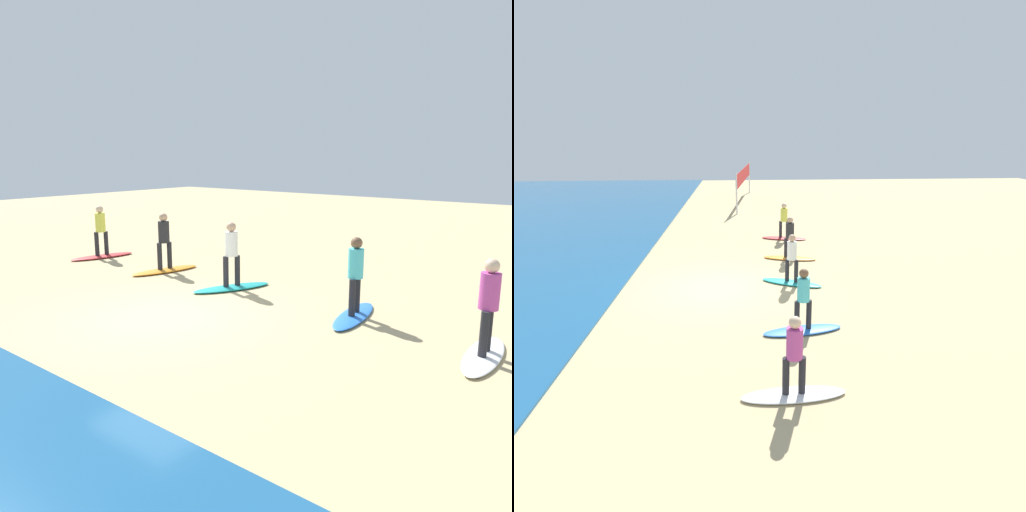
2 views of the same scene
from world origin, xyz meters
TOP-DOWN VIEW (x-y plane):
  - ground_plane at (0.00, 0.00)m, footprint 60.00×60.00m
  - surfboard_white at (-5.94, -1.94)m, footprint 0.69×2.13m
  - surfer_white at (-5.94, -1.94)m, footprint 0.32×0.46m
  - surfboard_blue at (-3.21, -2.49)m, footprint 0.91×2.16m
  - surfer_blue at (-3.21, -2.49)m, footprint 0.32×0.46m
  - surfboard_teal at (0.30, -2.60)m, footprint 1.39×2.14m
  - surfer_teal at (0.30, -2.60)m, footprint 0.32×0.43m
  - surfboard_orange at (3.11, -2.85)m, footprint 1.03×2.17m
  - surfer_orange at (3.11, -2.85)m, footprint 0.32×0.45m
  - surfboard_red at (6.30, -2.91)m, footprint 1.03×2.17m
  - surfer_red at (6.30, -2.91)m, footprint 0.32×0.45m

SIDE VIEW (x-z plane):
  - ground_plane at x=0.00m, z-range 0.00..0.00m
  - surfboard_white at x=-5.94m, z-range 0.00..0.09m
  - surfboard_blue at x=-3.21m, z-range 0.00..0.09m
  - surfboard_teal at x=0.30m, z-range 0.00..0.09m
  - surfboard_orange at x=3.11m, z-range 0.00..0.09m
  - surfboard_red at x=6.30m, z-range 0.00..0.09m
  - surfer_white at x=-5.94m, z-range 0.22..1.86m
  - surfer_blue at x=-3.21m, z-range 0.22..1.86m
  - surfer_teal at x=0.30m, z-range 0.22..1.86m
  - surfer_orange at x=3.11m, z-range 0.22..1.86m
  - surfer_red at x=6.30m, z-range 0.22..1.86m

